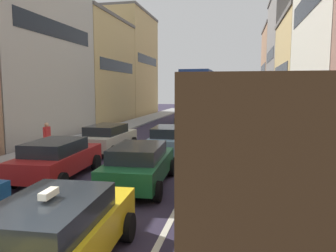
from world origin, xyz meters
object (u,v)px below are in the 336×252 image
sedan_right_lane_behind_truck (235,149)px  removalist_box_truck (254,155)px  pedestrian_near_kerb (47,136)px  wagon_right_lane_far (239,132)px  wagon_left_lane_second (57,158)px  taxi_centre_lane_front (55,234)px  sedan_left_lane_third (108,137)px  coupe_centre_lane_fourth (189,126)px  hatchback_centre_lane_third (170,140)px  bus_mid_queue_primary (202,95)px  sedan_centre_lane_second (139,164)px

sedan_right_lane_behind_truck → removalist_box_truck: bearing=179.9°
removalist_box_truck → pedestrian_near_kerb: (-10.20, 7.92, -1.03)m
wagon_right_lane_far → wagon_left_lane_second: bearing=140.8°
taxi_centre_lane_front → sedan_left_lane_third: taxi_centre_lane_front is taller
coupe_centre_lane_fourth → wagon_right_lane_far: (3.47, -2.31, 0.00)m
hatchback_centre_lane_third → bus_mid_queue_primary: 15.54m
removalist_box_truck → wagon_right_lane_far: bearing=-1.1°
sedan_left_lane_third → wagon_right_lane_far: size_ratio=0.99×
wagon_right_lane_far → hatchback_centre_lane_third: bearing=135.1°
taxi_centre_lane_front → pedestrian_near_kerb: same height
removalist_box_truck → coupe_centre_lane_fourth: size_ratio=1.80×
taxi_centre_lane_front → sedan_left_lane_third: size_ratio=1.01×
sedan_centre_lane_second → sedan_right_lane_behind_truck: size_ratio=1.00×
wagon_left_lane_second → sedan_left_lane_third: bearing=-0.4°
removalist_box_truck → coupe_centre_lane_fourth: removalist_box_truck is taller
coupe_centre_lane_fourth → wagon_right_lane_far: size_ratio=0.98×
removalist_box_truck → wagon_left_lane_second: size_ratio=1.78×
removalist_box_truck → coupe_centre_lane_fourth: 15.69m
removalist_box_truck → sedan_right_lane_behind_truck: 7.16m
removalist_box_truck → sedan_centre_lane_second: (-3.69, 3.39, -1.18)m
sedan_left_lane_third → coupe_centre_lane_fourth: (3.52, 6.18, 0.00)m
wagon_left_lane_second → wagon_right_lane_far: size_ratio=1.00×
sedan_right_lane_behind_truck → pedestrian_near_kerb: size_ratio=2.65×
pedestrian_near_kerb → wagon_left_lane_second: bearing=134.3°
wagon_left_lane_second → sedan_right_lane_behind_truck: bearing=-65.6°
sedan_centre_lane_second → sedan_left_lane_third: (-3.55, 5.62, 0.00)m
wagon_right_lane_far → pedestrian_near_kerb: (-9.94, -4.96, 0.15)m
coupe_centre_lane_fourth → wagon_right_lane_far: bearing=-123.2°
taxi_centre_lane_front → coupe_centre_lane_fourth: size_ratio=1.02×
taxi_centre_lane_front → pedestrian_near_kerb: 12.07m
wagon_right_lane_far → bus_mid_queue_primary: bus_mid_queue_primary is taller
sedan_centre_lane_second → pedestrian_near_kerb: (-6.51, 4.54, 0.15)m
removalist_box_truck → sedan_left_lane_third: size_ratio=1.79×
coupe_centre_lane_fourth → taxi_centre_lane_front: bearing=-178.9°
removalist_box_truck → hatchback_centre_lane_third: bearing=20.5°
hatchback_centre_lane_third → sedan_left_lane_third: (-3.47, 0.01, 0.00)m
sedan_right_lane_behind_truck → hatchback_centre_lane_third: bearing=56.1°
wagon_left_lane_second → coupe_centre_lane_fourth: (3.31, 11.51, 0.00)m
sedan_left_lane_third → sedan_right_lane_behind_truck: (6.81, -1.97, 0.00)m
removalist_box_truck → sedan_left_lane_third: removalist_box_truck is taller
sedan_right_lane_behind_truck → wagon_right_lane_far: (0.17, 5.84, 0.00)m
taxi_centre_lane_front → hatchback_centre_lane_third: 11.14m
taxi_centre_lane_front → wagon_left_lane_second: 6.79m
removalist_box_truck → bus_mid_queue_primary: 24.71m
removalist_box_truck → wagon_left_lane_second: (-7.03, 3.68, -1.18)m
hatchback_centre_lane_third → coupe_centre_lane_fourth: (0.05, 6.20, 0.00)m
removalist_box_truck → pedestrian_near_kerb: size_ratio=4.69×
hatchback_centre_lane_third → pedestrian_near_kerb: size_ratio=2.65×
bus_mid_queue_primary → sedan_left_lane_third: bearing=169.2°
taxi_centre_lane_front → wagon_right_lane_far: (3.29, 15.03, -0.00)m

